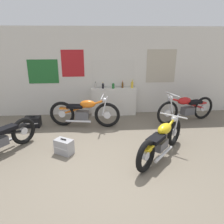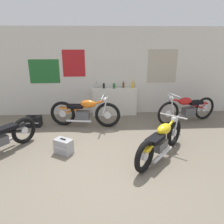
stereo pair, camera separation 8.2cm
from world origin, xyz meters
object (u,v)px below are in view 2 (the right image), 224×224
at_px(hard_case_silver, 64,146).
at_px(hard_case_black, 34,121).
at_px(bottle_left_center, 104,86).
at_px(motorcycle_red, 187,108).
at_px(bottle_rightmost, 133,84).
at_px(motorcycle_orange, 85,112).
at_px(bottle_center, 114,86).
at_px(motorcycle_yellow, 161,140).
at_px(bottle_leftmost, 97,85).
at_px(bottle_right_center, 123,85).

bearing_deg(hard_case_silver, hard_case_black, 123.85).
relative_size(bottle_left_center, motorcycle_red, 0.10).
distance_m(bottle_rightmost, motorcycle_orange, 1.89).
relative_size(bottle_center, bottle_rightmost, 0.77).
bearing_deg(bottle_rightmost, motorcycle_yellow, -86.22).
distance_m(bottle_leftmost, bottle_rightmost, 1.18).
height_order(bottle_rightmost, hard_case_black, bottle_rightmost).
bearing_deg(bottle_rightmost, bottle_leftmost, 177.42).
bearing_deg(motorcycle_yellow, motorcycle_orange, 132.71).
relative_size(bottle_right_center, motorcycle_red, 0.12).
xyz_separation_m(bottle_center, motorcycle_yellow, (0.80, -2.77, -0.61)).
height_order(motorcycle_yellow, motorcycle_red, motorcycle_red).
bearing_deg(bottle_center, bottle_rightmost, 2.58).
height_order(bottle_rightmost, motorcycle_yellow, bottle_rightmost).
xyz_separation_m(bottle_left_center, hard_case_silver, (-0.98, -2.50, -0.83)).
bearing_deg(bottle_leftmost, hard_case_silver, -106.35).
distance_m(motorcycle_orange, motorcycle_red, 3.08).
bearing_deg(bottle_right_center, motorcycle_yellow, -80.06).
bearing_deg(motorcycle_orange, motorcycle_red, 2.64).
bearing_deg(bottle_center, hard_case_black, -161.34).
bearing_deg(bottle_rightmost, hard_case_black, -164.45).
relative_size(bottle_left_center, bottle_center, 0.99).
bearing_deg(hard_case_silver, bottle_left_center, 68.57).
height_order(bottle_left_center, motorcycle_red, bottle_left_center).
bearing_deg(motorcycle_orange, bottle_left_center, 58.46).
relative_size(bottle_left_center, hard_case_silver, 0.43).
relative_size(motorcycle_red, hard_case_black, 4.42).
distance_m(bottle_rightmost, motorcycle_yellow, 2.87).
bearing_deg(motorcycle_red, bottle_left_center, 162.13).
bearing_deg(bottle_center, motorcycle_red, -19.60).
height_order(bottle_left_center, motorcycle_orange, bottle_left_center).
bearing_deg(bottle_left_center, hard_case_silver, -111.43).
xyz_separation_m(bottle_center, motorcycle_red, (2.16, -0.77, -0.56)).
xyz_separation_m(motorcycle_red, hard_case_black, (-4.58, -0.05, -0.29)).
bearing_deg(bottle_center, bottle_left_center, 174.16).
distance_m(bottle_leftmost, motorcycle_yellow, 3.22).
height_order(bottle_rightmost, motorcycle_red, bottle_rightmost).
distance_m(bottle_center, bottle_right_center, 0.31).
height_order(bottle_leftmost, bottle_right_center, bottle_right_center).
height_order(motorcycle_red, hard_case_silver, motorcycle_red).
relative_size(bottle_rightmost, hard_case_black, 0.59).
distance_m(bottle_center, motorcycle_red, 2.36).
bearing_deg(motorcycle_red, bottle_rightmost, 152.70).
height_order(bottle_leftmost, motorcycle_yellow, bottle_leftmost).
bearing_deg(hard_case_black, hard_case_silver, -56.15).
distance_m(bottle_center, hard_case_silver, 2.92).
height_order(bottle_left_center, bottle_rightmost, bottle_rightmost).
height_order(bottle_right_center, motorcycle_yellow, bottle_right_center).
distance_m(motorcycle_yellow, hard_case_black, 3.77).
bearing_deg(bottle_left_center, bottle_right_center, 2.70).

